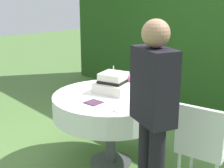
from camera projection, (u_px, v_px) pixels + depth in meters
ground_plane at (111, 162)px, 3.46m from camera, size 20.00×20.00×0.00m
cake_table at (111, 106)px, 3.28m from camera, size 1.17×1.17×0.76m
wedding_cake at (114, 83)px, 3.33m from camera, size 0.42×0.42×0.28m
serving_plate_near at (77, 88)px, 3.47m from camera, size 0.12×0.12×0.01m
serving_plate_far at (146, 90)px, 3.39m from camera, size 0.10×0.10×0.01m
serving_plate_left at (119, 110)px, 2.82m from camera, size 0.10×0.10×0.01m
serving_plate_right at (140, 86)px, 3.54m from camera, size 0.13×0.13×0.01m
napkin_stack at (94, 102)px, 3.02m from camera, size 0.16×0.16×0.01m
garden_chair at (202, 143)px, 2.71m from camera, size 0.48×0.48×0.89m
standing_person at (153, 112)px, 2.35m from camera, size 0.40×0.30×1.60m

